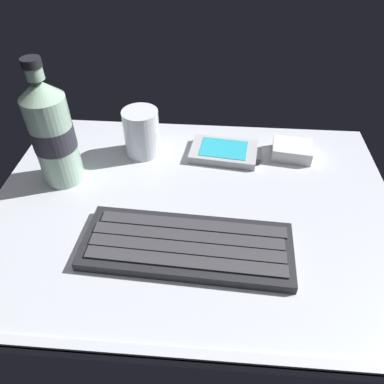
{
  "coord_description": "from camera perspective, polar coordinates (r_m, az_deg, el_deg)",
  "views": [
    {
      "loc": [
        3.17,
        -41.28,
        40.3
      ],
      "look_at": [
        0.0,
        0.0,
        3.0
      ],
      "focal_mm": 34.33,
      "sensor_mm": 36.0,
      "label": 1
    }
  ],
  "objects": [
    {
      "name": "ground_plane",
      "position": [
        0.58,
        -0.02,
        -3.06
      ],
      "size": [
        64.0,
        48.0,
        2.8
      ],
      "color": "silver"
    },
    {
      "name": "handheld_device",
      "position": [
        0.68,
        5.08,
        6.25
      ],
      "size": [
        13.38,
        8.95,
        1.5
      ],
      "color": "#B7BABF",
      "rests_on": "ground_plane"
    },
    {
      "name": "juice_cup",
      "position": [
        0.67,
        -7.8,
        8.9
      ],
      "size": [
        6.4,
        6.4,
        8.5
      ],
      "color": "silver",
      "rests_on": "ground_plane"
    },
    {
      "name": "water_bottle",
      "position": [
        0.62,
        -20.9,
        8.59
      ],
      "size": [
        6.73,
        6.73,
        20.8
      ],
      "color": "#9EC1A8",
      "rests_on": "ground_plane"
    },
    {
      "name": "charger_block",
      "position": [
        0.7,
        15.26,
        6.29
      ],
      "size": [
        7.72,
        6.53,
        2.4
      ],
      "primitive_type": "cube",
      "rotation": [
        0.0,
        0.0,
        -0.14
      ],
      "color": "white",
      "rests_on": "ground_plane"
    },
    {
      "name": "keyboard",
      "position": [
        0.51,
        -0.35,
        -8.34
      ],
      "size": [
        29.49,
        12.38,
        1.7
      ],
      "color": "#232328",
      "rests_on": "ground_plane"
    }
  ]
}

